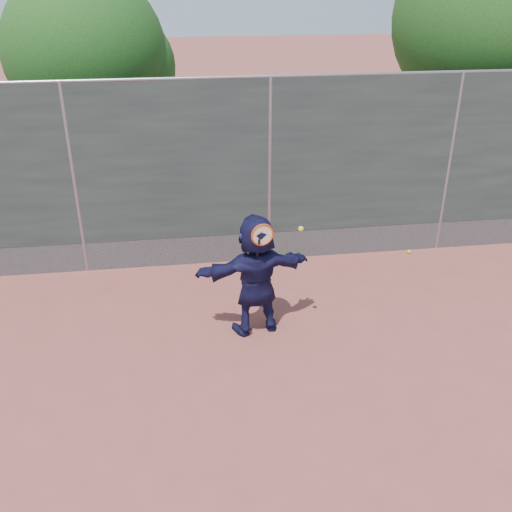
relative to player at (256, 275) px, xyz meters
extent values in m
plane|color=#9E4C42|center=(0.51, -1.43, -0.84)|extent=(80.00, 80.00, 0.00)
imported|color=#16163D|center=(0.00, 0.00, 0.00)|extent=(1.61, 0.76, 1.67)
sphere|color=yellow|center=(2.95, 1.92, -0.80)|extent=(0.07, 0.07, 0.07)
cube|color=#38423D|center=(0.51, 2.07, 0.91)|extent=(20.00, 0.04, 2.50)
cube|color=slate|center=(0.51, 2.07, -0.59)|extent=(20.00, 0.03, 0.50)
cylinder|color=gray|center=(0.51, 2.07, 2.16)|extent=(20.00, 0.05, 0.05)
cylinder|color=gray|center=(-2.49, 2.07, 0.66)|extent=(0.06, 0.06, 3.00)
cylinder|color=gray|center=(0.51, 2.07, 0.66)|extent=(0.06, 0.06, 3.00)
cylinder|color=gray|center=(3.51, 2.07, 0.66)|extent=(0.06, 0.06, 3.00)
torus|color=#C53D12|center=(0.05, -0.20, 0.66)|extent=(0.29, 0.08, 0.29)
cylinder|color=beige|center=(0.05, -0.20, 0.66)|extent=(0.25, 0.05, 0.25)
cylinder|color=black|center=(0.00, -0.18, 0.46)|extent=(0.05, 0.13, 0.33)
sphere|color=yellow|center=(0.54, -0.16, 0.69)|extent=(0.07, 0.07, 0.07)
cylinder|color=#382314|center=(5.01, 4.27, 0.46)|extent=(0.28, 0.28, 2.60)
sphere|color=#23561C|center=(5.01, 4.27, 2.75)|extent=(3.60, 3.60, 3.60)
cylinder|color=#382314|center=(-2.49, 5.07, 0.26)|extent=(0.28, 0.28, 2.20)
sphere|color=#23561C|center=(-2.49, 5.07, 2.19)|extent=(3.00, 3.00, 3.00)
sphere|color=#23561C|center=(-1.89, 5.27, 1.89)|extent=(2.10, 2.10, 2.10)
cone|color=#387226|center=(0.76, 1.95, -0.71)|extent=(0.03, 0.03, 0.26)
cone|color=#387226|center=(1.06, 1.97, -0.69)|extent=(0.03, 0.03, 0.30)
cone|color=#387226|center=(0.41, 1.93, -0.73)|extent=(0.03, 0.03, 0.22)
camera|label=1|loc=(-0.92, -6.46, 3.56)|focal=40.00mm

